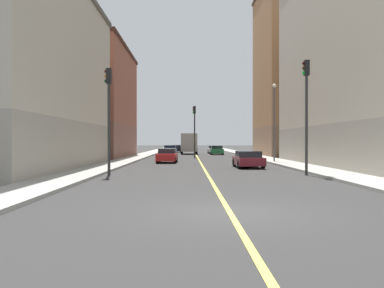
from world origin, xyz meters
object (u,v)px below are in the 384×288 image
object	(u,v)px
building_right_corner	(20,74)
car_white	(214,150)
traffic_light_median_far	(194,125)
car_maroon	(248,159)
street_lamp_left_near	(274,114)
car_red	(167,156)
box_truck	(189,143)
building_right_midblock	(94,103)
car_black	(176,149)
building_left_near	(365,50)
car_teal	(168,153)
traffic_light_right_near	(109,106)
traffic_light_left_near	(306,102)
building_left_mid	(291,71)
car_green	(217,150)
car_blue	(170,150)

from	to	relation	value
building_right_corner	car_white	size ratio (longest dim) A/B	4.83
car_white	traffic_light_median_far	bearing A→B (deg)	-100.38
car_white	car_maroon	world-z (taller)	car_white
street_lamp_left_near	car_white	distance (m)	30.55
car_red	box_truck	size ratio (longest dim) A/B	0.61
building_right_midblock	street_lamp_left_near	distance (m)	23.75
car_black	building_left_near	bearing A→B (deg)	-69.23
building_left_near	car_black	xyz separation A→B (m)	(-16.11, 42.48, -8.51)
building_right_midblock	car_teal	world-z (taller)	building_right_midblock
car_white	car_maroon	bearing A→B (deg)	-89.55
car_white	building_right_midblock	bearing A→B (deg)	-133.38
traffic_light_right_near	box_truck	world-z (taller)	traffic_light_right_near
traffic_light_left_near	building_right_corner	bearing A→B (deg)	165.57
building_left_mid	street_lamp_left_near	size ratio (longest dim) A/B	3.23
building_left_near	car_maroon	distance (m)	12.82
car_black	box_truck	distance (m)	10.67
car_green	car_maroon	world-z (taller)	car_green
car_red	building_left_mid	bearing A→B (deg)	47.24
car_maroon	traffic_light_right_near	bearing A→B (deg)	-143.02
building_right_corner	building_left_near	bearing A→B (deg)	7.92
building_right_corner	box_truck	world-z (taller)	building_right_corner
building_left_mid	traffic_light_median_far	distance (m)	16.53
box_truck	traffic_light_right_near	bearing A→B (deg)	-96.69
building_right_midblock	building_left_near	bearing A→B (deg)	-36.03
street_lamp_left_near	car_red	xyz separation A→B (m)	(-9.84, 0.55, -3.81)
street_lamp_left_near	box_truck	world-z (taller)	street_lamp_left_near
car_blue	car_green	distance (m)	7.11
building_left_mid	car_teal	size ratio (longest dim) A/B	5.08
building_right_corner	box_truck	xyz separation A→B (m)	(11.79, 35.67, -4.98)
building_left_near	street_lamp_left_near	size ratio (longest dim) A/B	3.42
building_left_near	car_teal	world-z (taller)	building_left_near
car_white	car_green	world-z (taller)	car_green
car_maroon	building_left_mid	bearing A→B (deg)	68.93
building_right_corner	building_right_midblock	distance (m)	22.17
car_teal	car_white	distance (m)	21.53
car_blue	car_white	bearing A→B (deg)	49.66
car_green	car_teal	bearing A→B (deg)	-114.85
traffic_light_left_near	traffic_light_right_near	bearing A→B (deg)	180.00
building_right_corner	traffic_light_left_near	distance (m)	19.27
building_right_midblock	car_black	distance (m)	26.41
building_left_near	box_truck	world-z (taller)	building_left_near
traffic_light_left_near	traffic_light_median_far	distance (m)	25.58
car_blue	car_maroon	size ratio (longest dim) A/B	0.99
traffic_light_left_near	car_green	world-z (taller)	traffic_light_left_near
building_right_midblock	car_white	size ratio (longest dim) A/B	4.10
car_maroon	box_truck	world-z (taller)	box_truck
building_right_midblock	traffic_light_median_far	size ratio (longest dim) A/B	3.04
building_right_midblock	car_blue	distance (m)	13.96
traffic_light_right_near	car_maroon	world-z (taller)	traffic_light_right_near
traffic_light_right_near	car_green	world-z (taller)	traffic_light_right_near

